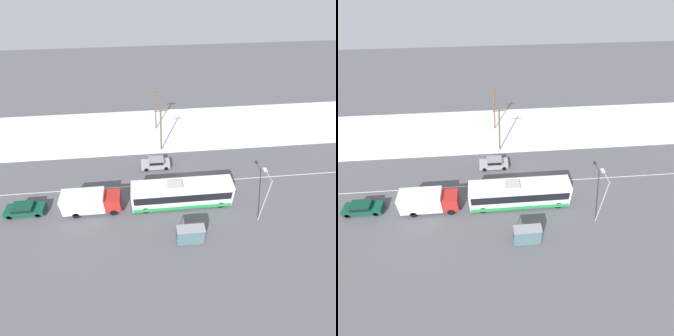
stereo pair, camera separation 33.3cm
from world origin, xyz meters
TOP-DOWN VIEW (x-y plane):
  - ground_plane at (0.00, 0.00)m, footprint 120.00×120.00m
  - snow_lot at (0.00, 13.53)m, footprint 80.00×13.34m
  - lane_marking_center at (0.00, 0.00)m, footprint 60.00×0.12m
  - city_bus at (-1.99, -3.60)m, footprint 12.38×2.57m
  - box_truck at (-13.22, -3.65)m, footprint 6.99×2.30m
  - sedan_car at (-4.81, 3.67)m, footprint 4.18×1.80m
  - parked_car_near_truck at (-21.35, -3.32)m, footprint 4.64×1.80m
  - pedestrian_at_stop at (-1.82, -8.02)m, footprint 0.62×0.27m
  - bus_shelter at (-1.81, -9.52)m, footprint 3.06×1.20m
  - streetlamp at (6.86, -6.71)m, footprint 0.36×2.27m
  - utility_pole_roadside at (-3.70, 7.66)m, footprint 1.80×0.24m
  - utility_pole_snowlot at (-4.15, 13.87)m, footprint 1.80×0.24m

SIDE VIEW (x-z plane):
  - ground_plane at x=0.00m, z-range 0.00..0.00m
  - lane_marking_center at x=0.00m, z-range 0.00..0.00m
  - snow_lot at x=0.00m, z-range 0.00..0.12m
  - parked_car_near_truck at x=-21.35m, z-range 0.07..1.45m
  - sedan_car at x=-4.81m, z-range 0.07..1.59m
  - pedestrian_at_stop at x=-1.82m, z-range 0.20..1.91m
  - box_truck at x=-13.22m, z-range 0.16..3.09m
  - bus_shelter at x=-1.81m, z-range 0.48..2.88m
  - city_bus at x=-1.99m, z-range -0.04..3.55m
  - utility_pole_snowlot at x=-4.15m, z-range 0.18..7.36m
  - utility_pole_roadside at x=-3.70m, z-range 0.18..7.73m
  - streetlamp at x=6.86m, z-range 0.90..7.61m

